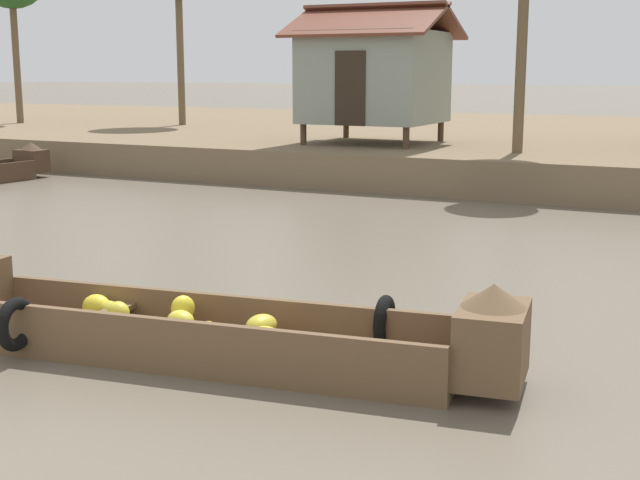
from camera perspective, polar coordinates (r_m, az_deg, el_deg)
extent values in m
plane|color=#665B4C|center=(14.08, 4.08, -0.07)|extent=(300.00, 300.00, 0.00)
cube|color=#756047|center=(28.35, 15.60, 6.06)|extent=(160.00, 20.00, 0.86)
cube|color=brown|center=(8.42, -7.79, -7.43)|extent=(5.00, 1.66, 0.12)
cube|color=brown|center=(8.75, -6.47, -4.88)|extent=(4.88, 0.73, 0.41)
cube|color=brown|center=(7.95, -9.34, -6.62)|extent=(4.88, 0.73, 0.41)
cube|color=brown|center=(7.55, 11.27, -6.70)|extent=(0.68, 0.94, 0.65)
cone|color=brown|center=(7.43, 11.39, -3.60)|extent=(0.63, 0.63, 0.20)
cube|color=brown|center=(8.84, -13.96, -4.84)|extent=(0.32, 0.94, 0.05)
torus|color=black|center=(8.32, 4.28, -5.40)|extent=(0.19, 0.53, 0.52)
torus|color=black|center=(8.71, -19.40, -5.26)|extent=(0.19, 0.53, 0.52)
ellipsoid|color=yellow|center=(8.83, -13.13, -4.69)|extent=(0.29, 0.27, 0.23)
ellipsoid|color=gold|center=(9.08, -13.69, -4.53)|extent=(0.34, 0.26, 0.20)
ellipsoid|color=yellow|center=(8.31, -9.17, -5.25)|extent=(0.32, 0.28, 0.20)
ellipsoid|color=yellow|center=(8.17, -3.80, -5.76)|extent=(0.36, 0.35, 0.19)
ellipsoid|color=yellow|center=(8.61, -9.02, -4.46)|extent=(0.28, 0.30, 0.26)
ellipsoid|color=gold|center=(7.97, -7.37, -6.04)|extent=(0.31, 0.32, 0.20)
ellipsoid|color=yellow|center=(8.61, -14.91, -5.64)|extent=(0.26, 0.32, 0.20)
ellipsoid|color=yellow|center=(9.18, -14.49, -4.31)|extent=(0.32, 0.26, 0.27)
ellipsoid|color=gold|center=(8.09, -3.89, -5.63)|extent=(0.32, 0.38, 0.20)
ellipsoid|color=yellow|center=(7.78, -3.67, -6.56)|extent=(0.38, 0.34, 0.25)
cube|color=#473323|center=(23.70, -18.46, 4.95)|extent=(0.85, 0.62, 0.59)
cone|color=#473323|center=(23.67, -18.52, 5.90)|extent=(0.61, 0.61, 0.20)
cylinder|color=#4C3826|center=(22.20, -1.10, 6.97)|extent=(0.16, 0.16, 0.53)
cylinder|color=#4C3826|center=(21.08, 5.69, 6.70)|extent=(0.16, 0.16, 0.53)
cylinder|color=#4C3826|center=(24.57, 1.73, 7.37)|extent=(0.16, 0.16, 0.53)
cylinder|color=#4C3826|center=(23.56, 7.96, 7.11)|extent=(0.16, 0.16, 0.53)
cube|color=gray|center=(22.76, 3.61, 10.64)|extent=(3.18, 3.04, 2.31)
cube|color=#2D2319|center=(21.35, 1.99, 9.94)|extent=(0.80, 0.04, 1.80)
cube|color=brown|center=(22.09, 2.87, 14.29)|extent=(3.88, 2.01, 0.89)
cube|color=brown|center=(23.49, 4.38, 14.08)|extent=(3.88, 2.01, 0.89)
cylinder|color=brown|center=(33.32, -19.39, 11.51)|extent=(0.24, 0.24, 4.91)
cylinder|color=brown|center=(20.52, 13.13, 12.02)|extent=(0.24, 0.24, 4.59)
cylinder|color=brown|center=(30.79, -9.19, 12.31)|extent=(0.24, 0.24, 5.18)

